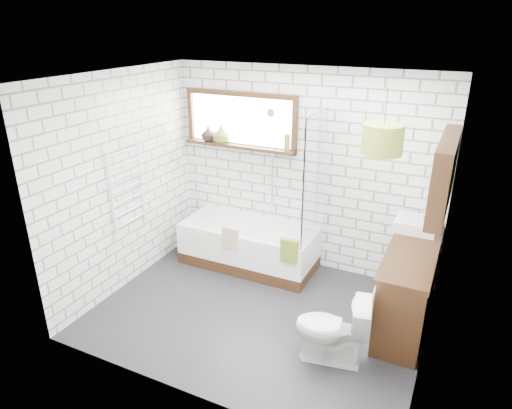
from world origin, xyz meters
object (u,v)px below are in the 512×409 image
at_px(bathtub, 249,245).
at_px(basin, 416,225).
at_px(pendant, 383,139).
at_px(vanity, 409,286).
at_px(toilet, 332,329).

height_order(bathtub, basin, basin).
bearing_deg(basin, pendant, -101.43).
distance_m(basin, pendant, 1.71).
relative_size(bathtub, pendant, 5.20).
bearing_deg(vanity, pendant, -113.46).
relative_size(bathtub, vanity, 1.16).
bearing_deg(basin, toilet, -108.54).
xyz_separation_m(bathtub, toilet, (1.49, -1.29, 0.07)).
height_order(vanity, basin, basin).
bearing_deg(bathtub, basin, 3.79).
distance_m(bathtub, vanity, 2.07).
height_order(basin, toilet, basin).
distance_m(toilet, pendant, 1.79).
bearing_deg(bathtub, pendant, -31.63).
relative_size(basin, pendant, 1.32).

